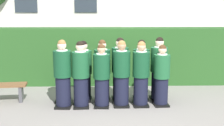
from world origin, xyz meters
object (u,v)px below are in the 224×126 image
(student_front_row_1, at_px, (81,76))
(student_front_row_0, at_px, (63,75))
(student_rear_row_0, at_px, (62,73))
(student_front_row_2, at_px, (102,77))
(student_rear_row_1, at_px, (84,72))
(student_rear_row_4, at_px, (141,72))
(student_front_row_3, at_px, (122,75))
(student_front_row_5, at_px, (162,77))
(student_rear_row_3, at_px, (120,71))
(student_rear_row_2, at_px, (102,72))
(student_front_row_4, at_px, (141,75))
(student_rear_row_5, at_px, (159,70))

(student_front_row_1, bearing_deg, student_front_row_0, 179.21)
(student_rear_row_0, bearing_deg, student_front_row_2, -23.19)
(student_rear_row_0, relative_size, student_rear_row_1, 1.00)
(student_front_row_2, xyz_separation_m, student_rear_row_4, (1.03, 0.53, 0.02))
(student_front_row_3, distance_m, student_rear_row_1, 1.05)
(student_front_row_1, bearing_deg, student_rear_row_0, 139.34)
(student_front_row_3, height_order, student_rear_row_4, student_front_row_3)
(student_front_row_5, xyz_separation_m, student_rear_row_3, (-1.02, 0.42, 0.07))
(student_rear_row_1, xyz_separation_m, student_rear_row_2, (0.48, -0.03, 0.01))
(student_front_row_0, bearing_deg, student_rear_row_4, 14.86)
(student_front_row_0, distance_m, student_front_row_4, 1.92)
(student_front_row_4, distance_m, student_rear_row_1, 1.50)
(student_front_row_4, distance_m, student_rear_row_4, 0.47)
(student_rear_row_0, bearing_deg, student_front_row_5, -8.32)
(student_front_row_3, xyz_separation_m, student_rear_row_5, (1.00, 0.44, 0.01))
(student_front_row_1, height_order, student_rear_row_5, student_rear_row_5)
(student_front_row_1, height_order, student_rear_row_1, student_front_row_1)
(student_front_row_1, distance_m, student_rear_row_4, 1.63)
(student_front_row_2, xyz_separation_m, student_front_row_4, (0.97, 0.06, 0.03))
(student_front_row_0, xyz_separation_m, student_rear_row_4, (1.98, 0.52, -0.03))
(student_rear_row_2, height_order, student_rear_row_3, student_rear_row_3)
(student_front_row_0, xyz_separation_m, student_front_row_3, (1.44, 0.06, -0.01))
(student_front_row_4, bearing_deg, student_rear_row_1, 163.16)
(student_front_row_1, xyz_separation_m, student_rear_row_4, (1.54, 0.53, -0.02))
(student_front_row_5, height_order, student_rear_row_3, student_rear_row_3)
(student_rear_row_2, relative_size, student_rear_row_4, 1.00)
(student_rear_row_2, bearing_deg, student_front_row_1, -138.22)
(student_front_row_5, xyz_separation_m, student_rear_row_0, (-2.52, 0.37, 0.02))
(student_front_row_5, bearing_deg, student_front_row_2, -177.24)
(student_rear_row_0, xyz_separation_m, student_rear_row_3, (1.50, 0.05, 0.04))
(student_rear_row_4, bearing_deg, student_rear_row_0, -177.59)
(student_rear_row_2, bearing_deg, student_front_row_2, -91.82)
(student_front_row_2, distance_m, student_rear_row_3, 0.68)
(student_front_row_2, xyz_separation_m, student_rear_row_3, (0.47, 0.49, 0.05))
(student_front_row_2, xyz_separation_m, student_rear_row_2, (0.01, 0.46, 0.02))
(student_rear_row_0, distance_m, student_rear_row_4, 2.06)
(student_front_row_0, height_order, student_rear_row_3, student_front_row_0)
(student_rear_row_1, height_order, student_rear_row_4, student_rear_row_4)
(student_front_row_3, bearing_deg, student_front_row_0, -177.78)
(student_front_row_0, distance_m, student_rear_row_1, 0.69)
(student_rear_row_3, distance_m, student_rear_row_4, 0.56)
(student_front_row_1, bearing_deg, student_rear_row_2, 41.78)
(student_front_row_1, bearing_deg, student_rear_row_5, 14.13)
(student_front_row_1, relative_size, student_front_row_5, 1.07)
(student_front_row_1, bearing_deg, student_front_row_2, 0.48)
(student_front_row_5, bearing_deg, student_front_row_4, -178.59)
(student_front_row_4, xyz_separation_m, student_rear_row_5, (0.52, 0.44, 0.03))
(student_front_row_2, height_order, student_rear_row_5, student_rear_row_5)
(student_front_row_1, relative_size, student_rear_row_3, 0.98)
(student_front_row_4, xyz_separation_m, student_rear_row_0, (-2.00, 0.38, -0.02))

